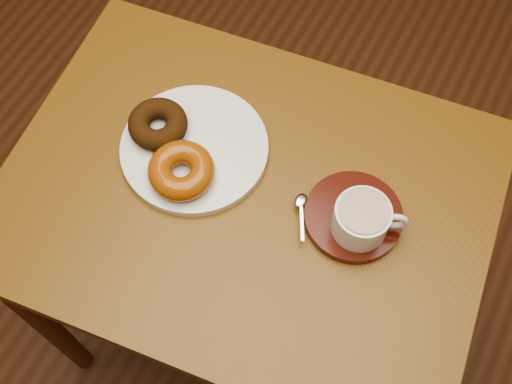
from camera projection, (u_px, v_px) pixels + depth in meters
The scene contains 8 objects.
ground at pixel (201, 203), 1.95m from camera, with size 6.00×6.00×0.00m, color #502C19.
cafe_table at pixel (247, 222), 1.20m from camera, with size 0.89×0.71×0.78m.
donut_plate at pixel (194, 148), 1.12m from camera, with size 0.26×0.26×0.02m, color silver.
donut_cinnamon at pixel (158, 124), 1.11m from camera, with size 0.10×0.10×0.04m, color #321C0A.
donut_caramel at pixel (181, 171), 1.07m from camera, with size 0.14×0.14×0.04m.
saucer at pixel (353, 217), 1.06m from camera, with size 0.16×0.16×0.02m, color #380E07.
coffee_cup at pixel (362, 219), 1.02m from camera, with size 0.12×0.09×0.06m.
teaspoon at pixel (301, 204), 1.06m from camera, with size 0.05×0.08×0.01m.
Camera 1 is at (0.54, -0.68, 1.75)m, focal length 45.00 mm.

